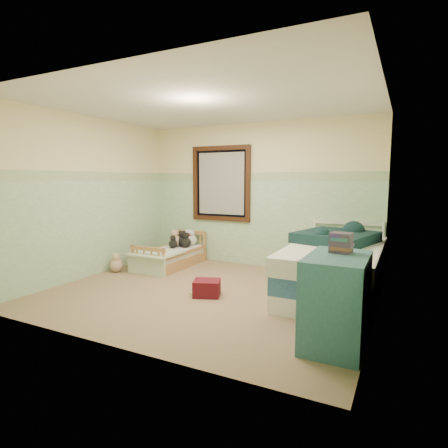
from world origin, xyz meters
The scene contains 33 objects.
floor centered at (0.00, 0.00, -0.01)m, with size 4.20×3.60×0.02m, color brown.
ceiling centered at (0.00, 0.00, 2.51)m, with size 4.20×3.60×0.02m, color silver.
wall_back centered at (0.00, 1.80, 1.25)m, with size 4.20×0.04×2.50m, color beige.
wall_front centered at (0.00, -1.80, 1.25)m, with size 4.20×0.04×2.50m, color beige.
wall_left centered at (-2.10, 0.00, 1.25)m, with size 0.04×3.60×2.50m, color beige.
wall_right centered at (2.10, 0.00, 1.25)m, with size 0.04×3.60×2.50m, color beige.
wainscot_mint centered at (0.00, 1.79, 0.75)m, with size 4.20×0.01×1.50m, color #85B685.
border_strip centered at (0.00, 1.79, 1.57)m, with size 4.20×0.01×0.15m, color #598556.
window_frame centered at (-0.70, 1.76, 1.45)m, with size 1.16×0.06×1.36m, color black.
window_blinds centered at (-0.70, 1.77, 1.45)m, with size 0.92×0.01×1.12m, color #B6B6B2.
toddler_bed_frame centered at (-1.33, 1.05, 0.09)m, with size 0.68×1.36×0.17m, color #9B6B39.
toddler_mattress centered at (-1.33, 1.05, 0.23)m, with size 0.62×1.30×0.12m, color silver.
patchwork_quilt centered at (-1.33, 0.63, 0.31)m, with size 0.74×0.68×0.03m, color #92C5DE.
plush_bed_brown centered at (-1.48, 1.55, 0.38)m, with size 0.18×0.18×0.18m, color brown.
plush_bed_white centered at (-1.28, 1.55, 0.40)m, with size 0.21×0.21×0.21m, color silver.
plush_bed_tan centered at (-1.43, 1.33, 0.40)m, with size 0.21×0.21×0.21m, color tan.
plush_bed_dark centered at (-1.20, 1.33, 0.39)m, with size 0.19×0.19×0.19m, color black.
plush_floor_cream centered at (-1.80, 0.63, 0.13)m, with size 0.26×0.26×0.26m, color silver.
plush_floor_tan centered at (-1.89, 0.29, 0.11)m, with size 0.21×0.21×0.21m, color tan.
twin_bed_frame centered at (1.55, 0.68, 0.11)m, with size 1.09×2.18×0.22m, color white.
twin_boxspring centered at (1.55, 0.68, 0.33)m, with size 1.09×2.18×0.22m, color navy.
twin_mattress centered at (1.55, 0.68, 0.55)m, with size 1.13×2.22×0.22m, color white.
teal_blanket centered at (1.50, 0.98, 0.73)m, with size 0.93×0.98×0.14m, color black.
dresser centered at (1.83, -0.83, 0.42)m, with size 0.53×0.84×0.84m, color #345B6A.
book_stack centered at (1.83, -0.68, 0.94)m, with size 0.19×0.15×0.19m, color #5D2A2F.
red_pillow centered at (0.06, -0.13, 0.11)m, with size 0.34×0.30×0.21m, color maroon.
floor_book centered at (-0.03, -0.16, 0.01)m, with size 0.24×0.19×0.02m, color yellow.
extra_plush_0 centered at (-1.53, 1.49, 0.37)m, with size 0.15×0.15×0.15m, color silver.
extra_plush_1 centered at (-1.30, 1.39, 0.39)m, with size 0.20×0.20×0.20m, color black.
extra_plush_2 centered at (-1.23, 1.58, 0.39)m, with size 0.20×0.20×0.20m, color silver.
extra_plush_3 centered at (-1.26, 1.54, 0.38)m, with size 0.18×0.18×0.18m, color brown.
extra_plush_4 centered at (-1.37, 1.18, 0.37)m, with size 0.15×0.15×0.15m, color black.
extra_plush_5 centered at (-1.37, 1.47, 0.37)m, with size 0.16×0.16×0.16m, color silver.
Camera 1 is at (2.36, -4.20, 1.53)m, focal length 29.28 mm.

